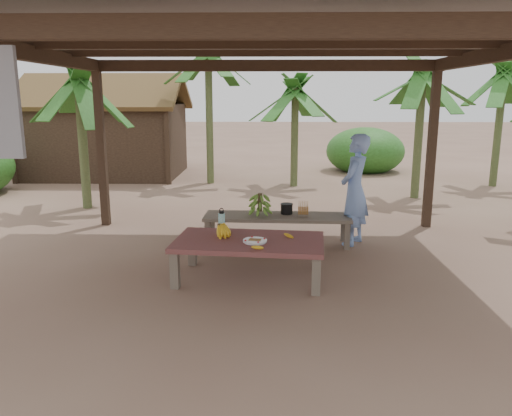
{
  "coord_description": "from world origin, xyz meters",
  "views": [
    {
      "loc": [
        0.02,
        -6.16,
        2.19
      ],
      "look_at": [
        -0.11,
        0.1,
        0.8
      ],
      "focal_mm": 35.0,
      "sensor_mm": 36.0,
      "label": 1
    }
  ],
  "objects_px": {
    "ripe_banana_bunch": "(219,229)",
    "plate": "(255,241)",
    "cooking_pot": "(287,209)",
    "woman": "(355,190)",
    "work_table": "(249,245)",
    "bench": "(277,219)",
    "water_flask": "(222,222)"
  },
  "relations": [
    {
      "from": "plate",
      "to": "cooking_pot",
      "type": "distance_m",
      "value": 1.78
    },
    {
      "from": "ripe_banana_bunch",
      "to": "cooking_pot",
      "type": "distance_m",
      "value": 1.72
    },
    {
      "from": "ripe_banana_bunch",
      "to": "plate",
      "type": "distance_m",
      "value": 0.53
    },
    {
      "from": "ripe_banana_bunch",
      "to": "woman",
      "type": "distance_m",
      "value": 2.38
    },
    {
      "from": "work_table",
      "to": "water_flask",
      "type": "relative_size",
      "value": 5.97
    },
    {
      "from": "work_table",
      "to": "woman",
      "type": "height_order",
      "value": "woman"
    },
    {
      "from": "woman",
      "to": "bench",
      "type": "bearing_deg",
      "value": -59.97
    },
    {
      "from": "water_flask",
      "to": "woman",
      "type": "xyz_separation_m",
      "value": [
        1.89,
        1.19,
        0.21
      ]
    },
    {
      "from": "work_table",
      "to": "woman",
      "type": "distance_m",
      "value": 2.21
    },
    {
      "from": "water_flask",
      "to": "plate",
      "type": "bearing_deg",
      "value": -47.0
    },
    {
      "from": "work_table",
      "to": "cooking_pot",
      "type": "bearing_deg",
      "value": 77.84
    },
    {
      "from": "ripe_banana_bunch",
      "to": "plate",
      "type": "height_order",
      "value": "ripe_banana_bunch"
    },
    {
      "from": "plate",
      "to": "ripe_banana_bunch",
      "type": "bearing_deg",
      "value": 150.19
    },
    {
      "from": "work_table",
      "to": "water_flask",
      "type": "distance_m",
      "value": 0.55
    },
    {
      "from": "water_flask",
      "to": "cooking_pot",
      "type": "xyz_separation_m",
      "value": [
        0.88,
        1.25,
        -0.11
      ]
    },
    {
      "from": "ripe_banana_bunch",
      "to": "woman",
      "type": "height_order",
      "value": "woman"
    },
    {
      "from": "ripe_banana_bunch",
      "to": "water_flask",
      "type": "relative_size",
      "value": 0.92
    },
    {
      "from": "work_table",
      "to": "plate",
      "type": "distance_m",
      "value": 0.16
    },
    {
      "from": "work_table",
      "to": "plate",
      "type": "xyz_separation_m",
      "value": [
        0.07,
        -0.12,
        0.08
      ]
    },
    {
      "from": "bench",
      "to": "plate",
      "type": "xyz_separation_m",
      "value": [
        -0.3,
        -1.62,
        0.12
      ]
    },
    {
      "from": "cooking_pot",
      "to": "woman",
      "type": "relative_size",
      "value": 0.11
    },
    {
      "from": "water_flask",
      "to": "woman",
      "type": "distance_m",
      "value": 2.24
    },
    {
      "from": "bench",
      "to": "woman",
      "type": "distance_m",
      "value": 1.24
    },
    {
      "from": "ripe_banana_bunch",
      "to": "woman",
      "type": "bearing_deg",
      "value": 36.08
    },
    {
      "from": "work_table",
      "to": "bench",
      "type": "relative_size",
      "value": 0.85
    },
    {
      "from": "plate",
      "to": "water_flask",
      "type": "distance_m",
      "value": 0.65
    },
    {
      "from": "work_table",
      "to": "cooking_pot",
      "type": "height_order",
      "value": "cooking_pot"
    },
    {
      "from": "work_table",
      "to": "ripe_banana_bunch",
      "type": "distance_m",
      "value": 0.44
    },
    {
      "from": "work_table",
      "to": "plate",
      "type": "relative_size",
      "value": 6.52
    },
    {
      "from": "cooking_pot",
      "to": "work_table",
      "type": "bearing_deg",
      "value": -107.88
    },
    {
      "from": "work_table",
      "to": "bench",
      "type": "bearing_deg",
      "value": 81.79
    },
    {
      "from": "plate",
      "to": "cooking_pot",
      "type": "height_order",
      "value": "cooking_pot"
    }
  ]
}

